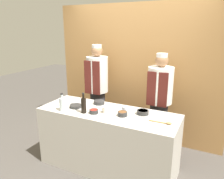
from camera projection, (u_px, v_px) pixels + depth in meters
The scene contains 16 objects.
ground_plane at pixel (108, 167), 3.25m from camera, with size 14.00×14.00×0.00m, color #4C4742.
cabinet_wall at pixel (137, 73), 3.93m from camera, with size 3.06×0.18×2.40m.
counter at pixel (108, 140), 3.13m from camera, with size 1.95×0.70×0.88m.
sauce_bowl_green at pixel (76, 106), 3.15m from camera, with size 0.17×0.17×0.04m.
sauce_bowl_yellow at pixel (143, 112), 2.91m from camera, with size 0.16×0.16×0.05m.
sauce_bowl_purple at pixel (99, 102), 3.30m from camera, with size 0.16×0.16×0.05m.
sauce_bowl_brown at pixel (122, 114), 2.85m from camera, with size 0.13×0.13×0.06m.
sauce_bowl_red at pixel (94, 111), 2.94m from camera, with size 0.12×0.12×0.05m.
cutting_board at pixel (68, 100), 3.44m from camera, with size 0.28×0.18×0.02m.
bottle_clear at pixel (62, 104), 3.02m from camera, with size 0.08×0.08×0.25m.
bottle_soy at pixel (84, 105), 2.94m from camera, with size 0.07×0.07×0.28m.
cup_steel at pixel (124, 109), 2.98m from camera, with size 0.07×0.07×0.08m.
cup_cream at pixel (106, 110), 2.95m from camera, with size 0.09×0.09×0.08m.
wooden_spoon at pixel (164, 123), 2.63m from camera, with size 0.28×0.05×0.03m.
chef_left at pixel (97, 91), 3.80m from camera, with size 0.36×0.36×1.73m.
chef_right at pixel (159, 103), 3.35m from camera, with size 0.38×0.38×1.64m.
Camera 1 is at (1.31, -2.49, 2.00)m, focal length 35.00 mm.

